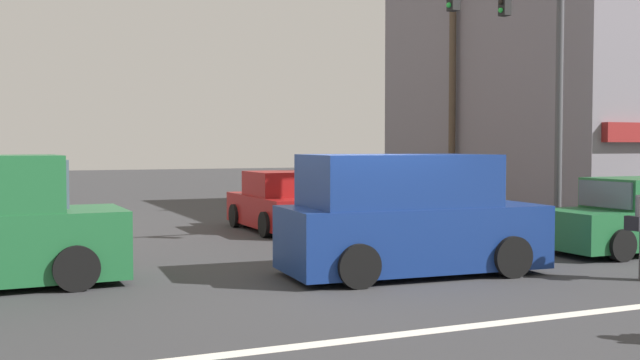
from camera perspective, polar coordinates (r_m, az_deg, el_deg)
name	(u,v)px	position (r m, az deg, el deg)	size (l,w,h in m)	color
ground_plane	(367,279)	(12.84, 3.60, -7.53)	(120.00, 120.00, 0.00)	#333335
lane_marking_stripe	(494,324)	(9.93, 13.09, -10.60)	(9.00, 0.24, 0.01)	silver
building_right_corner	(613,95)	(27.94, 21.43, 6.05)	(12.08, 10.93, 8.03)	slate
utility_pole_far_right	(452,89)	(24.41, 10.05, 6.87)	(1.40, 0.22, 7.87)	brown
traffic_light_mast	(528,64)	(18.42, 15.56, 8.49)	(4.89, 0.33, 6.20)	#47474C
sedan_approaching_near	(280,204)	(19.92, -3.07, -1.84)	(1.89, 4.11, 1.58)	maroon
van_crossing_rightbound	(408,217)	(13.22, 6.72, -2.85)	(4.71, 2.27, 2.11)	navy
sedan_parked_curbside	(636,219)	(17.24, 22.94, -2.75)	(4.12, 1.91, 1.58)	#1E6033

